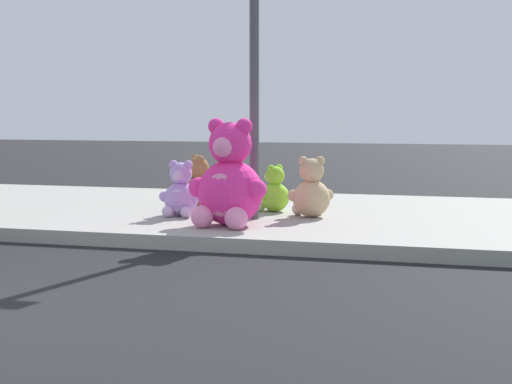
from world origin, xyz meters
name	(u,v)px	position (x,y,z in m)	size (l,w,h in m)	color
sidewalk	(197,213)	(0.00, 5.20, 0.07)	(28.00, 4.40, 0.15)	#9E9B93
sign_pole	(254,71)	(1.00, 4.40, 1.85)	(0.56, 0.11, 3.20)	#4C4C51
plush_pink_large	(229,183)	(0.88, 3.81, 0.62)	(0.90, 0.80, 1.17)	#F22D93
plush_lime	(274,193)	(1.06, 5.11, 0.38)	(0.42, 0.43, 0.59)	#8CD133
plush_tan	(311,193)	(1.60, 4.75, 0.44)	(0.52, 0.52, 0.72)	tan
plush_brown	(196,188)	(0.09, 4.94, 0.43)	(0.50, 0.49, 0.70)	olive
plush_lavender	(181,194)	(0.09, 4.40, 0.42)	(0.51, 0.45, 0.66)	#B28CD8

